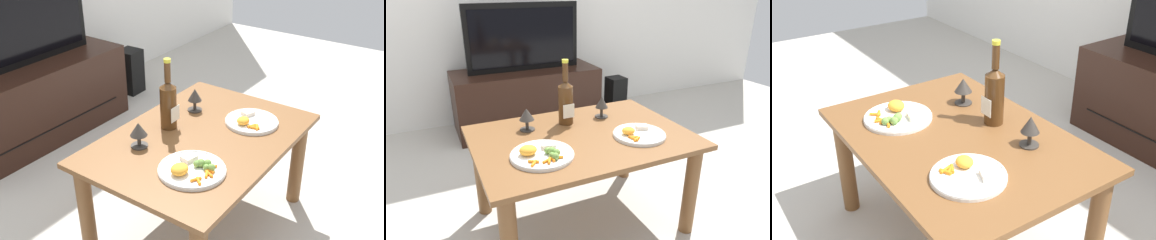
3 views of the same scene
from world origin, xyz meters
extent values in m
plane|color=#B7B2A8|center=(0.00, 0.00, 0.00)|extent=(6.40, 6.40, 0.00)
cube|color=brown|center=(0.00, 0.00, 0.49)|extent=(1.04, 0.73, 0.03)
cylinder|color=brown|center=(0.46, -0.30, 0.24)|extent=(0.07, 0.07, 0.48)
cylinder|color=brown|center=(-0.46, 0.30, 0.24)|extent=(0.07, 0.07, 0.48)
cylinder|color=brown|center=(0.46, 0.30, 0.24)|extent=(0.07, 0.07, 0.48)
cube|color=black|center=(0.14, 1.41, 0.25)|extent=(1.22, 0.50, 0.51)
cube|color=black|center=(0.14, 1.16, 0.15)|extent=(0.98, 0.01, 0.01)
cube|color=black|center=(0.14, 1.41, 0.78)|extent=(0.95, 0.04, 0.55)
cube|color=black|center=(0.14, 1.38, 0.78)|extent=(0.87, 0.01, 0.46)
cube|color=black|center=(1.02, 1.37, 0.18)|extent=(0.17, 0.17, 0.35)
cylinder|color=#4C2D14|center=(-0.01, 0.18, 0.61)|extent=(0.08, 0.08, 0.20)
cone|color=#4C2D14|center=(-0.01, 0.18, 0.72)|extent=(0.08, 0.08, 0.03)
cylinder|color=#4C2D14|center=(-0.01, 0.18, 0.78)|extent=(0.03, 0.03, 0.09)
cylinder|color=yellow|center=(-0.01, 0.18, 0.84)|extent=(0.03, 0.03, 0.02)
cube|color=silver|center=(-0.01, 0.14, 0.59)|extent=(0.06, 0.00, 0.07)
cylinder|color=#38332D|center=(-0.22, 0.17, 0.51)|extent=(0.08, 0.08, 0.01)
cylinder|color=#38332D|center=(-0.22, 0.17, 0.54)|extent=(0.02, 0.02, 0.05)
cone|color=#38332D|center=(-0.22, 0.17, 0.59)|extent=(0.08, 0.08, 0.06)
cylinder|color=#38332D|center=(0.20, 0.17, 0.51)|extent=(0.07, 0.07, 0.01)
cylinder|color=#38332D|center=(0.20, 0.17, 0.54)|extent=(0.02, 0.02, 0.05)
cone|color=#38332D|center=(0.20, 0.17, 0.59)|extent=(0.07, 0.07, 0.06)
cylinder|color=white|center=(-0.25, -0.13, 0.51)|extent=(0.28, 0.28, 0.01)
torus|color=white|center=(-0.25, -0.13, 0.52)|extent=(0.27, 0.27, 0.01)
ellipsoid|color=orange|center=(-0.30, -0.11, 0.54)|extent=(0.08, 0.07, 0.04)
cube|color=beige|center=(-0.20, -0.08, 0.53)|extent=(0.07, 0.06, 0.02)
cylinder|color=orange|center=(-0.31, -0.18, 0.53)|extent=(0.05, 0.03, 0.01)
cylinder|color=orange|center=(-0.31, -0.20, 0.53)|extent=(0.04, 0.04, 0.01)
cylinder|color=orange|center=(-0.25, -0.20, 0.53)|extent=(0.05, 0.03, 0.01)
cylinder|color=orange|center=(-0.25, -0.21, 0.53)|extent=(0.03, 0.05, 0.01)
cylinder|color=orange|center=(-0.23, -0.19, 0.53)|extent=(0.01, 0.05, 0.01)
cylinder|color=orange|center=(-0.20, -0.19, 0.53)|extent=(0.05, 0.03, 0.01)
sphere|color=olive|center=(-0.21, -0.15, 0.54)|extent=(0.03, 0.03, 0.03)
sphere|color=olive|center=(-0.22, -0.20, 0.53)|extent=(0.03, 0.03, 0.03)
sphere|color=olive|center=(-0.23, -0.13, 0.53)|extent=(0.03, 0.03, 0.03)
sphere|color=olive|center=(-0.20, -0.17, 0.53)|extent=(0.03, 0.03, 0.03)
sphere|color=olive|center=(-0.22, -0.18, 0.53)|extent=(0.03, 0.03, 0.03)
cylinder|color=white|center=(0.25, -0.13, 0.51)|extent=(0.26, 0.26, 0.01)
torus|color=white|center=(0.25, -0.13, 0.52)|extent=(0.25, 0.25, 0.01)
ellipsoid|color=orange|center=(0.20, -0.11, 0.54)|extent=(0.06, 0.06, 0.04)
cube|color=beige|center=(0.29, -0.08, 0.53)|extent=(0.07, 0.06, 0.02)
cylinder|color=orange|center=(0.20, -0.15, 0.53)|extent=(0.05, 0.03, 0.01)
cylinder|color=orange|center=(0.20, -0.16, 0.53)|extent=(0.04, 0.04, 0.01)
cylinder|color=orange|center=(0.19, -0.18, 0.53)|extent=(0.03, 0.05, 0.01)
cylinder|color=orange|center=(0.20, -0.18, 0.53)|extent=(0.05, 0.03, 0.01)
camera|label=1|loc=(-1.51, -1.01, 1.56)|focal=43.10mm
camera|label=2|loc=(-0.66, -1.38, 1.21)|focal=32.13mm
camera|label=3|loc=(1.24, -0.82, 1.36)|focal=42.43mm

